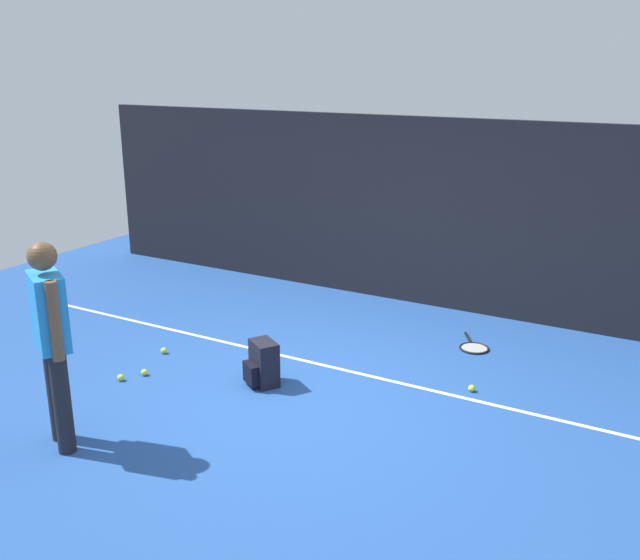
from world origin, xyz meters
name	(u,v)px	position (x,y,z in m)	size (l,w,h in m)	color
ground_plane	(299,392)	(0.00, 0.00, 0.00)	(12.00, 12.00, 0.00)	#234C93
back_fence	(423,213)	(0.00, 3.00, 1.18)	(10.00, 0.10, 2.35)	black
court_line	(332,367)	(0.00, 0.65, 0.00)	(9.00, 0.05, 0.00)	white
tennis_player	(51,334)	(-1.16, -1.76, 0.97)	(0.47, 0.39, 1.70)	black
tennis_racket	(474,347)	(1.10, 1.85, 0.01)	(0.46, 0.62, 0.03)	black
backpack	(263,364)	(-0.39, -0.03, 0.21)	(0.37, 0.38, 0.44)	black
tennis_ball_near_player	(144,372)	(-1.53, -0.45, 0.03)	(0.07, 0.07, 0.07)	#CCE033
tennis_ball_by_fence	(121,378)	(-1.64, -0.65, 0.03)	(0.07, 0.07, 0.07)	#CCE033
tennis_ball_mid_court	(164,351)	(-1.73, 0.07, 0.03)	(0.07, 0.07, 0.07)	#CCE033
tennis_ball_far_left	(472,388)	(1.41, 0.82, 0.03)	(0.07, 0.07, 0.07)	#CCE033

